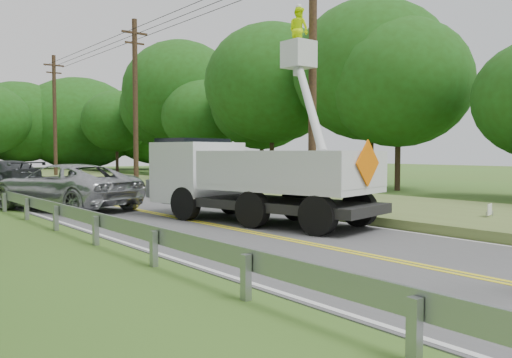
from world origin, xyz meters
TOP-DOWN VIEW (x-y plane):
  - ground at (0.00, 0.00)m, footprint 140.00×140.00m
  - road at (0.00, 14.00)m, footprint 7.20×96.00m
  - guardrail at (-4.02, 14.91)m, footprint 0.18×48.00m
  - utility_poles at (5.00, 17.02)m, footprint 1.60×43.30m
  - tall_grass_verge at (7.10, 14.00)m, footprint 7.00×96.00m
  - treeline_right at (15.92, 26.14)m, footprint 10.96×55.70m
  - bucket_truck at (1.45, 8.76)m, footprint 5.38×8.06m
  - suv_silver at (-2.13, 15.21)m, footprint 4.85×6.92m
  - suv_darkgrey at (-1.52, 27.89)m, footprint 3.76×6.29m
  - yard_sign at (6.34, 2.80)m, footprint 0.46×0.16m

SIDE VIEW (x-z plane):
  - ground at x=0.00m, z-range 0.00..0.00m
  - road at x=0.00m, z-range 0.00..0.02m
  - tall_grass_verge at x=7.10m, z-range 0.00..0.30m
  - yard_sign at x=6.34m, z-range 0.15..0.83m
  - guardrail at x=-4.02m, z-range 0.17..0.94m
  - suv_darkgrey at x=-1.52m, z-range 0.02..1.73m
  - suv_silver at x=-2.13m, z-range 0.02..1.77m
  - bucket_truck at x=1.45m, z-range -2.04..5.36m
  - utility_poles at x=5.00m, z-range 0.27..10.27m
  - treeline_right at x=15.92m, z-range 0.36..12.67m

